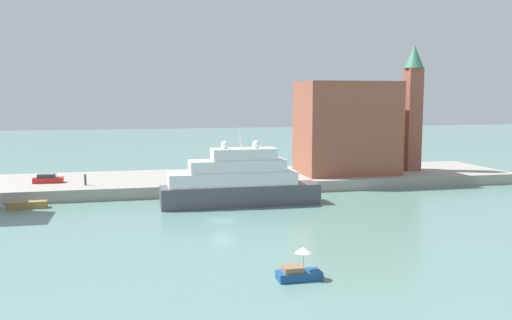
{
  "coord_description": "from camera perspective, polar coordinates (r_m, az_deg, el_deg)",
  "views": [
    {
      "loc": [
        -10.5,
        -63.72,
        14.91
      ],
      "look_at": [
        5.64,
        6.0,
        6.62
      ],
      "focal_mm": 37.85,
      "sensor_mm": 36.0,
      "label": 1
    }
  ],
  "objects": [
    {
      "name": "harbor_building",
      "position": [
        95.02,
        9.55,
        3.38
      ],
      "size": [
        16.27,
        10.86,
        15.86
      ],
      "primitive_type": "cube",
      "color": "#93513D",
      "rests_on": "quay_dock"
    },
    {
      "name": "parked_car",
      "position": [
        89.49,
        -21.14,
        -1.9
      ],
      "size": [
        4.45,
        1.65,
        1.35
      ],
      "color": "#B21E1E",
      "rests_on": "quay_dock"
    },
    {
      "name": "bell_tower",
      "position": [
        101.32,
        16.24,
        5.83
      ],
      "size": [
        3.46,
        3.46,
        22.41
      ],
      "color": "#93513D",
      "rests_on": "quay_dock"
    },
    {
      "name": "large_yacht",
      "position": [
        74.88,
        -1.86,
        -2.43
      ],
      "size": [
        22.1,
        4.51,
        10.77
      ],
      "color": "#4C4C51",
      "rests_on": "ground"
    },
    {
      "name": "ground",
      "position": [
        66.28,
        -3.6,
        -6.41
      ],
      "size": [
        400.0,
        400.0,
        0.0
      ],
      "primitive_type": "plane",
      "color": "slate"
    },
    {
      "name": "work_barge",
      "position": [
        79.53,
        -23.04,
        -4.38
      ],
      "size": [
        5.15,
        1.45,
        0.95
      ],
      "primitive_type": "cube",
      "color": "olive",
      "rests_on": "ground"
    },
    {
      "name": "quay_dock",
      "position": [
        91.25,
        -6.28,
        -2.27
      ],
      "size": [
        110.0,
        19.65,
        1.78
      ],
      "primitive_type": "cube",
      "color": "gray",
      "rests_on": "ground"
    },
    {
      "name": "small_motorboat",
      "position": [
        45.37,
        4.54,
        -11.56
      ],
      "size": [
        3.64,
        1.66,
        2.75
      ],
      "color": "navy",
      "rests_on": "ground"
    },
    {
      "name": "person_figure",
      "position": [
        85.16,
        -17.6,
        -2.0
      ],
      "size": [
        0.36,
        0.36,
        1.82
      ],
      "color": "#4C4C4C",
      "rests_on": "quay_dock"
    },
    {
      "name": "mooring_bollard",
      "position": [
        83.61,
        -1.72,
        -2.22
      ],
      "size": [
        0.5,
        0.5,
        0.62
      ],
      "primitive_type": "cylinder",
      "color": "black",
      "rests_on": "quay_dock"
    }
  ]
}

